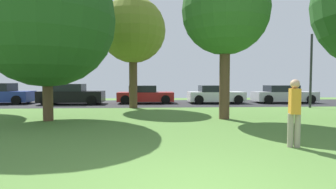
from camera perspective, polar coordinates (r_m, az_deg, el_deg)
The scene contains 11 objects.
road_strip at distance 19.44m, azimuth -1.91°, elevation -1.91°, with size 44.00×6.40×0.01m, color #28282B.
oak_tree_left at distance 16.50m, azimuth -7.61°, elevation 13.52°, with size 3.96×3.96×6.70m.
maple_tree_far at distance 11.98m, azimuth 12.29°, elevation 17.09°, with size 3.72×3.72×6.48m.
birch_tree_lone at distance 12.16m, azimuth -24.89°, elevation 14.71°, with size 5.58×5.58×6.97m.
person_thrower at distance 7.18m, azimuth 25.67°, elevation -3.02°, with size 0.30×0.37×1.68m.
parked_car_blue at distance 22.54m, azimuth -32.48°, elevation 0.02°, with size 4.23×2.01×1.49m.
parked_car_black at distance 19.87m, azimuth -20.19°, elevation -0.07°, with size 4.40×1.92×1.44m.
parked_car_red at distance 19.62m, azimuth -4.98°, elevation -0.11°, with size 4.08×2.02×1.31m.
parked_car_white at distance 19.94m, azimuth 10.14°, elevation -0.07°, with size 4.06×2.11×1.32m.
parked_car_silver at distance 21.69m, azimuth 23.67°, elevation -0.04°, with size 4.54×1.95×1.32m.
street_lamp_post at distance 18.39m, azimuth 28.53°, elevation 4.47°, with size 0.14×0.14×4.50m, color #2D2D33.
Camera 1 is at (-0.60, -3.36, 1.63)m, focal length 28.17 mm.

